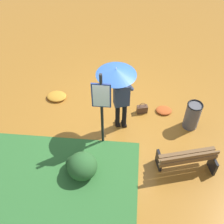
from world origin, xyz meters
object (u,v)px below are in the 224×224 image
object	(u,v)px
park_bench	(187,160)
trash_bin	(192,115)
person_with_umbrella	(119,84)
handbag	(142,109)
info_sign_post	(102,103)

from	to	relation	value
park_bench	trash_bin	xyz separation A→B (m)	(-0.25, -1.41, 0.02)
person_with_umbrella	handbag	size ratio (longest dim) A/B	5.53
trash_bin	person_with_umbrella	bearing A→B (deg)	5.14
handbag	trash_bin	distance (m)	1.41
info_sign_post	handbag	xyz separation A→B (m)	(-1.00, -1.17, -1.32)
handbag	park_bench	distance (m)	2.12
person_with_umbrella	info_sign_post	world-z (taller)	info_sign_post
info_sign_post	trash_bin	world-z (taller)	info_sign_post
handbag	trash_bin	size ratio (longest dim) A/B	0.44
info_sign_post	park_bench	xyz separation A→B (m)	(-2.08, 0.65, -1.04)
park_bench	trash_bin	distance (m)	1.44
person_with_umbrella	info_sign_post	bearing A→B (deg)	59.65
info_sign_post	park_bench	bearing A→B (deg)	162.74
person_with_umbrella	handbag	distance (m)	1.67
handbag	trash_bin	xyz separation A→B (m)	(-1.32, 0.40, 0.29)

